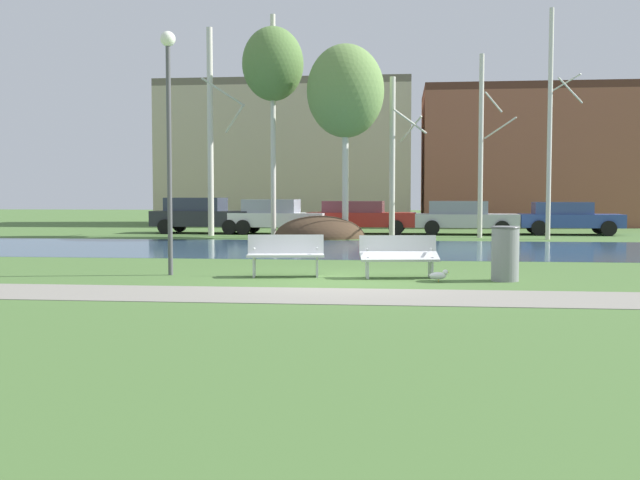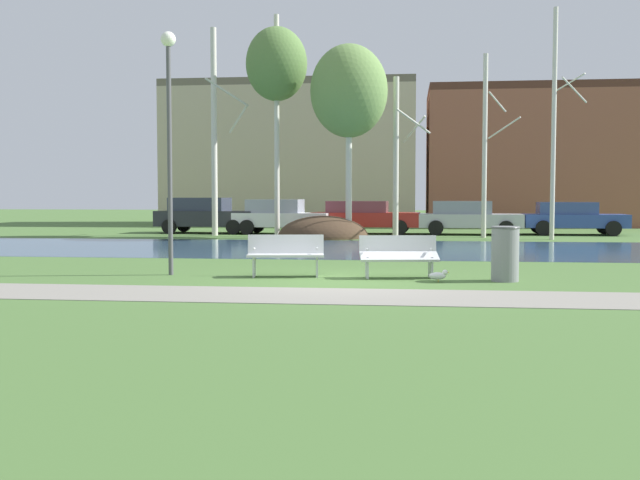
{
  "view_description": "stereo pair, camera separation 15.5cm",
  "coord_description": "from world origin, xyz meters",
  "px_view_note": "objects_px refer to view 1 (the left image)",
  "views": [
    {
      "loc": [
        1.2,
        -14.69,
        1.71
      ],
      "look_at": [
        -0.49,
        0.92,
        0.76
      ],
      "focal_mm": 41.89,
      "sensor_mm": 36.0,
      "label": 1
    },
    {
      "loc": [
        1.35,
        -14.68,
        1.71
      ],
      "look_at": [
        -0.49,
        0.92,
        0.76
      ],
      "focal_mm": 41.89,
      "sensor_mm": 36.0,
      "label": 2
    }
  ],
  "objects_px": {
    "streetlamp": "(169,112)",
    "seagull": "(439,275)",
    "bench_right": "(399,255)",
    "parked_sedan_second_white": "(276,216)",
    "parked_suv_fifth_blue": "(568,217)",
    "parked_van_nearest_dark": "(202,215)",
    "parked_hatch_third_red": "(360,216)",
    "trash_bin": "(505,253)",
    "parked_wagon_fourth_silver": "(464,217)",
    "bench_left": "(286,254)"
  },
  "relations": [
    {
      "from": "streetlamp",
      "to": "seagull",
      "type": "bearing_deg",
      "value": -6.71
    },
    {
      "from": "bench_right",
      "to": "seagull",
      "type": "xyz_separation_m",
      "value": [
        0.79,
        -0.64,
        -0.34
      ]
    },
    {
      "from": "parked_sedan_second_white",
      "to": "parked_suv_fifth_blue",
      "type": "xyz_separation_m",
      "value": [
        12.59,
        0.62,
        -0.04
      ]
    },
    {
      "from": "seagull",
      "to": "parked_suv_fifth_blue",
      "type": "xyz_separation_m",
      "value": [
        6.4,
        18.31,
        0.62
      ]
    },
    {
      "from": "streetlamp",
      "to": "parked_van_nearest_dark",
      "type": "xyz_separation_m",
      "value": [
        -4.01,
        17.28,
        -2.62
      ]
    },
    {
      "from": "parked_hatch_third_red",
      "to": "bench_right",
      "type": "bearing_deg",
      "value": -84.25
    },
    {
      "from": "trash_bin",
      "to": "parked_wagon_fourth_silver",
      "type": "height_order",
      "value": "parked_wagon_fourth_silver"
    },
    {
      "from": "bench_right",
      "to": "parked_sedan_second_white",
      "type": "xyz_separation_m",
      "value": [
        -5.41,
        17.05,
        0.32
      ]
    },
    {
      "from": "bench_left",
      "to": "parked_suv_fifth_blue",
      "type": "relative_size",
      "value": 0.38
    },
    {
      "from": "bench_left",
      "to": "parked_van_nearest_dark",
      "type": "distance_m",
      "value": 18.49
    },
    {
      "from": "trash_bin",
      "to": "parked_sedan_second_white",
      "type": "relative_size",
      "value": 0.26
    },
    {
      "from": "parked_wagon_fourth_silver",
      "to": "bench_right",
      "type": "bearing_deg",
      "value": -98.96
    },
    {
      "from": "parked_van_nearest_dark",
      "to": "parked_sedan_second_white",
      "type": "distance_m",
      "value": 3.46
    },
    {
      "from": "bench_right",
      "to": "parked_van_nearest_dark",
      "type": "height_order",
      "value": "parked_van_nearest_dark"
    },
    {
      "from": "parked_van_nearest_dark",
      "to": "parked_hatch_third_red",
      "type": "bearing_deg",
      "value": 1.93
    },
    {
      "from": "bench_right",
      "to": "seagull",
      "type": "relative_size",
      "value": 4.18
    },
    {
      "from": "parked_hatch_third_red",
      "to": "seagull",
      "type": "bearing_deg",
      "value": -82.01
    },
    {
      "from": "trash_bin",
      "to": "bench_right",
      "type": "bearing_deg",
      "value": 171.12
    },
    {
      "from": "seagull",
      "to": "streetlamp",
      "type": "xyz_separation_m",
      "value": [
        -5.63,
        0.66,
        3.32
      ]
    },
    {
      "from": "parked_sedan_second_white",
      "to": "parked_hatch_third_red",
      "type": "relative_size",
      "value": 0.89
    },
    {
      "from": "streetlamp",
      "to": "parked_hatch_third_red",
      "type": "bearing_deg",
      "value": 80.03
    },
    {
      "from": "parked_van_nearest_dark",
      "to": "parked_suv_fifth_blue",
      "type": "distance_m",
      "value": 16.05
    },
    {
      "from": "bench_left",
      "to": "parked_sedan_second_white",
      "type": "bearing_deg",
      "value": 100.15
    },
    {
      "from": "parked_sedan_second_white",
      "to": "seagull",
      "type": "bearing_deg",
      "value": -70.69
    },
    {
      "from": "trash_bin",
      "to": "parked_suv_fifth_blue",
      "type": "distance_m",
      "value": 18.71
    },
    {
      "from": "parked_hatch_third_red",
      "to": "parked_suv_fifth_blue",
      "type": "distance_m",
      "value": 8.95
    },
    {
      "from": "seagull",
      "to": "parked_hatch_third_red",
      "type": "distance_m",
      "value": 18.37
    },
    {
      "from": "parked_wagon_fourth_silver",
      "to": "trash_bin",
      "type": "bearing_deg",
      "value": -92.08
    },
    {
      "from": "streetlamp",
      "to": "parked_sedan_second_white",
      "type": "relative_size",
      "value": 1.21
    },
    {
      "from": "bench_left",
      "to": "parked_wagon_fourth_silver",
      "type": "distance_m",
      "value": 18.12
    },
    {
      "from": "streetlamp",
      "to": "parked_wagon_fourth_silver",
      "type": "distance_m",
      "value": 19.14
    },
    {
      "from": "bench_left",
      "to": "parked_suv_fifth_blue",
      "type": "distance_m",
      "value": 20.09
    },
    {
      "from": "seagull",
      "to": "parked_sedan_second_white",
      "type": "bearing_deg",
      "value": 109.31
    },
    {
      "from": "parked_sedan_second_white",
      "to": "parked_wagon_fourth_silver",
      "type": "relative_size",
      "value": 0.95
    },
    {
      "from": "streetlamp",
      "to": "parked_suv_fifth_blue",
      "type": "distance_m",
      "value": 21.53
    },
    {
      "from": "trash_bin",
      "to": "parked_van_nearest_dark",
      "type": "height_order",
      "value": "parked_van_nearest_dark"
    },
    {
      "from": "bench_left",
      "to": "streetlamp",
      "type": "xyz_separation_m",
      "value": [
        -2.49,
        0.03,
        2.98
      ]
    },
    {
      "from": "parked_hatch_third_red",
      "to": "parked_sedan_second_white",
      "type": "bearing_deg",
      "value": -172.29
    },
    {
      "from": "parked_van_nearest_dark",
      "to": "parked_wagon_fourth_silver",
      "type": "relative_size",
      "value": 1.01
    },
    {
      "from": "bench_left",
      "to": "seagull",
      "type": "xyz_separation_m",
      "value": [
        3.14,
        -0.64,
        -0.34
      ]
    },
    {
      "from": "streetlamp",
      "to": "parked_wagon_fourth_silver",
      "type": "height_order",
      "value": "streetlamp"
    },
    {
      "from": "bench_right",
      "to": "parked_suv_fifth_blue",
      "type": "distance_m",
      "value": 19.08
    },
    {
      "from": "seagull",
      "to": "parked_sedan_second_white",
      "type": "height_order",
      "value": "parked_sedan_second_white"
    },
    {
      "from": "seagull",
      "to": "bench_right",
      "type": "bearing_deg",
      "value": 141.01
    },
    {
      "from": "trash_bin",
      "to": "parked_hatch_third_red",
      "type": "relative_size",
      "value": 0.23
    },
    {
      "from": "bench_left",
      "to": "parked_hatch_third_red",
      "type": "height_order",
      "value": "parked_hatch_third_red"
    },
    {
      "from": "parked_sedan_second_white",
      "to": "trash_bin",
      "type": "bearing_deg",
      "value": -66.63
    },
    {
      "from": "seagull",
      "to": "parked_wagon_fourth_silver",
      "type": "height_order",
      "value": "parked_wagon_fourth_silver"
    },
    {
      "from": "parked_wagon_fourth_silver",
      "to": "parked_suv_fifth_blue",
      "type": "relative_size",
      "value": 1.03
    },
    {
      "from": "trash_bin",
      "to": "streetlamp",
      "type": "bearing_deg",
      "value": 177.09
    }
  ]
}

